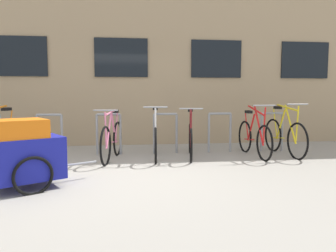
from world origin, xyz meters
TOP-DOWN VIEW (x-y plane):
  - ground_plane at (0.00, 0.00)m, footprint 42.00×42.00m
  - storefront_building at (-0.00, 6.57)m, footprint 28.00×6.78m
  - bike_rack at (0.34, 1.90)m, footprint 6.54×0.05m
  - bicycle_red at (2.72, 1.38)m, footprint 0.44×1.70m
  - bicycle_white at (0.69, 1.40)m, footprint 0.44×1.71m
  - bicycle_maroon at (1.40, 1.44)m, footprint 0.46×1.66m
  - bicycle_pink at (-0.16, 1.32)m, footprint 0.47×1.71m
  - bicycle_yellow at (3.40, 1.43)m, footprint 0.44×1.74m
  - bike_trailer at (-1.21, -0.53)m, footprint 1.41×1.01m

SIDE VIEW (x-z plane):
  - ground_plane at x=0.00m, z-range 0.00..0.00m
  - bicycle_maroon at x=1.40m, z-range -0.14..0.88m
  - bicycle_white at x=0.69m, z-range -0.15..0.91m
  - bicycle_red at x=2.72m, z-range -0.16..0.93m
  - bicycle_pink at x=-0.16m, z-range -0.12..0.89m
  - bicycle_yellow at x=3.40m, z-range -0.15..0.95m
  - bike_trailer at x=-1.21m, z-range 0.01..0.96m
  - bike_rack at x=0.34m, z-range 0.08..0.95m
  - storefront_building at x=0.00m, z-range 0.00..6.72m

